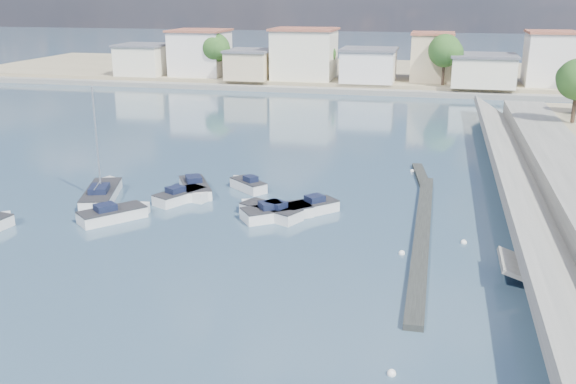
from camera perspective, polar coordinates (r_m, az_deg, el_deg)
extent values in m
plane|color=#314B63|center=(72.86, 7.08, 4.95)|extent=(400.00, 400.00, 0.00)
cube|color=slate|center=(46.67, 20.81, -2.02)|extent=(4.17, 90.00, 2.86)
cube|color=slate|center=(38.52, 22.10, -7.05)|extent=(5.31, 3.50, 1.94)
cube|color=black|center=(43.59, 11.84, -3.59)|extent=(1.00, 26.00, 0.35)
cube|color=black|center=(56.93, 11.79, 1.35)|extent=(2.00, 8.05, 0.30)
cube|color=gray|center=(123.93, 9.81, 10.25)|extent=(160.00, 40.00, 1.40)
cube|color=slate|center=(103.19, 9.02, 8.73)|extent=(160.00, 2.50, 0.80)
cube|color=#ECE4C6|center=(119.10, -12.72, 11.35)|extent=(8.00, 8.00, 5.00)
cube|color=#595960|center=(118.87, -12.81, 12.63)|extent=(8.48, 8.48, 0.35)
cube|color=silver|center=(116.88, -7.80, 12.12)|extent=(9.00, 9.00, 7.50)
cube|color=#99513D|center=(116.60, -7.88, 14.04)|extent=(9.54, 9.54, 0.35)
cube|color=beige|center=(111.00, -3.40, 11.20)|extent=(7.00, 8.00, 4.50)
cube|color=#595960|center=(110.77, -3.42, 12.44)|extent=(7.42, 8.48, 0.35)
cube|color=#ECE4C6|center=(110.58, 1.46, 12.11)|extent=(10.00, 9.00, 8.00)
cube|color=#99513D|center=(110.28, 1.48, 14.27)|extent=(10.60, 9.54, 0.35)
cube|color=silver|center=(108.05, 7.17, 11.06)|extent=(8.50, 8.50, 5.00)
cube|color=#595960|center=(107.79, 7.23, 12.47)|extent=(9.01, 9.01, 0.35)
cube|color=beige|center=(110.31, 12.65, 11.56)|extent=(6.50, 7.50, 7.50)
cube|color=#99513D|center=(110.02, 12.78, 13.60)|extent=(6.89, 7.95, 0.35)
cube|color=#ECE4C6|center=(106.68, 16.91, 10.25)|extent=(9.50, 9.00, 4.50)
cube|color=#595960|center=(106.44, 17.03, 11.54)|extent=(10.07, 9.54, 0.35)
cube|color=silver|center=(110.54, 22.17, 10.87)|extent=(7.00, 8.00, 8.00)
cube|color=#99513D|center=(110.24, 22.42, 13.01)|extent=(7.42, 8.48, 0.35)
cylinder|color=#38281E|center=(112.91, -6.37, 10.94)|extent=(0.44, 0.44, 3.38)
sphere|color=#204617|center=(112.59, -6.43, 12.63)|extent=(4.80, 4.80, 4.80)
sphere|color=#204617|center=(111.75, -6.08, 12.49)|extent=(3.60, 3.60, 3.60)
sphere|color=#204617|center=(113.25, -6.72, 12.72)|extent=(3.30, 3.30, 3.30)
cylinder|color=#38281E|center=(111.25, 3.10, 10.81)|extent=(0.44, 0.44, 2.93)
sphere|color=#204617|center=(110.96, 3.12, 12.29)|extent=(4.16, 4.16, 4.16)
sphere|color=#204617|center=(110.33, 3.48, 12.16)|extent=(3.12, 3.12, 3.12)
sphere|color=#204617|center=(111.44, 2.82, 12.39)|extent=(2.86, 2.86, 2.86)
cylinder|color=#38281E|center=(105.54, 13.63, 10.19)|extent=(0.44, 0.44, 3.60)
sphere|color=#204617|center=(105.18, 13.77, 12.11)|extent=(5.12, 5.12, 5.12)
sphere|color=#204617|center=(104.58, 14.29, 11.91)|extent=(3.84, 3.84, 3.84)
sphere|color=#204617|center=(105.65, 13.33, 12.25)|extent=(3.52, 3.52, 3.52)
cylinder|color=#38281E|center=(109.81, 22.10, 9.56)|extent=(0.44, 0.44, 3.15)
sphere|color=#204617|center=(109.50, 22.28, 11.17)|extent=(4.48, 4.48, 4.48)
sphere|color=#204617|center=(109.10, 22.76, 10.99)|extent=(3.36, 3.36, 3.36)
sphere|color=#204617|center=(109.80, 21.89, 11.30)|extent=(3.08, 3.08, 3.08)
cylinder|color=#38281E|center=(77.19, 24.08, 6.83)|extent=(0.44, 0.44, 3.15)
sphere|color=#204617|center=(77.03, 23.81, 9.30)|extent=(3.08, 3.08, 3.08)
cube|color=silver|center=(48.73, -24.09, -2.37)|extent=(1.72, 1.72, 1.00)
cube|color=silver|center=(47.11, -15.34, -2.09)|extent=(4.39, 4.72, 1.00)
cube|color=silver|center=(47.80, -13.16, -1.64)|extent=(1.42, 1.42, 1.00)
cube|color=#262628|center=(46.95, -15.39, -1.51)|extent=(4.42, 4.74, 0.08)
cube|color=black|center=(46.73, -15.93, -1.34)|extent=(1.77, 1.80, 0.48)
cube|color=silver|center=(46.06, -1.53, -1.89)|extent=(4.91, 3.59, 1.00)
cube|color=silver|center=(47.31, -3.36, -1.39)|extent=(1.57, 1.57, 1.00)
cube|color=#262628|center=(45.90, -1.53, -1.30)|extent=(4.92, 3.62, 0.08)
cube|color=black|center=(45.54, -1.10, -1.14)|extent=(1.72, 1.58, 0.48)
cube|color=silver|center=(46.90, 1.97, -1.54)|extent=(4.12, 4.17, 1.00)
cube|color=silver|center=(45.97, 0.15, -1.93)|extent=(1.22, 1.22, 1.00)
cube|color=#262628|center=(46.75, 1.98, -0.96)|extent=(4.14, 4.19, 0.08)
cube|color=black|center=(46.90, 2.40, -0.59)|extent=(1.63, 1.63, 0.48)
cube|color=silver|center=(50.21, -9.57, -0.49)|extent=(3.39, 4.45, 1.00)
cube|color=silver|center=(51.30, -8.05, -0.03)|extent=(1.46, 1.46, 1.00)
cube|color=#262628|center=(50.06, -9.60, 0.05)|extent=(3.42, 4.47, 0.08)
cube|color=black|center=(49.74, -9.98, 0.21)|extent=(1.48, 1.58, 0.48)
cube|color=silver|center=(52.40, -3.54, 0.48)|extent=(3.54, 3.26, 1.00)
cube|color=silver|center=(53.59, -4.42, 0.84)|extent=(1.07, 1.07, 1.00)
cube|color=#262628|center=(52.26, -3.55, 1.00)|extent=(3.56, 3.28, 0.08)
cube|color=black|center=(51.92, -3.34, 1.17)|extent=(1.34, 1.32, 0.48)
cube|color=silver|center=(52.13, -8.26, 0.24)|extent=(4.15, 5.32, 1.00)
cube|color=silver|center=(50.08, -7.89, -0.46)|extent=(1.65, 1.65, 1.00)
cube|color=#262628|center=(51.99, -8.28, 0.76)|extent=(4.18, 5.33, 0.08)
cube|color=black|center=(52.40, -8.38, 1.17)|extent=(1.77, 1.90, 0.48)
cube|color=silver|center=(45.86, -1.00, -1.98)|extent=(5.12, 4.47, 1.00)
cube|color=silver|center=(46.65, 1.41, -1.64)|extent=(1.56, 1.56, 1.00)
cube|color=#262628|center=(45.70, -1.00, -1.39)|extent=(5.14, 4.51, 0.08)
cube|color=black|center=(45.45, -1.58, -1.18)|extent=(1.90, 1.84, 0.48)
cube|color=silver|center=(52.09, -16.24, -0.30)|extent=(4.11, 6.88, 1.00)
cube|color=silver|center=(54.79, -15.70, 0.60)|extent=(2.06, 2.06, 1.00)
cube|color=#262628|center=(51.95, -16.29, 0.22)|extent=(4.15, 6.89, 0.08)
cube|color=black|center=(51.27, -16.44, 0.27)|extent=(1.89, 2.28, 0.48)
cylinder|color=silver|center=(50.97, -16.66, 4.52)|extent=(0.12, 0.12, 8.00)
cylinder|color=silver|center=(50.63, -16.60, 0.58)|extent=(0.83, 2.30, 0.08)
sphere|color=white|center=(40.38, 10.08, -5.39)|extent=(0.39, 0.39, 0.39)
sphere|color=white|center=(42.95, 15.35, -4.35)|extent=(0.39, 0.39, 0.39)
sphere|color=white|center=(28.51, 9.19, -15.65)|extent=(0.39, 0.39, 0.39)
sphere|color=white|center=(56.44, 18.35, 0.58)|extent=(0.39, 0.39, 0.39)
sphere|color=white|center=(58.80, 10.99, 1.81)|extent=(0.39, 0.39, 0.39)
sphere|color=white|center=(62.20, 17.93, 2.13)|extent=(0.39, 0.39, 0.39)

